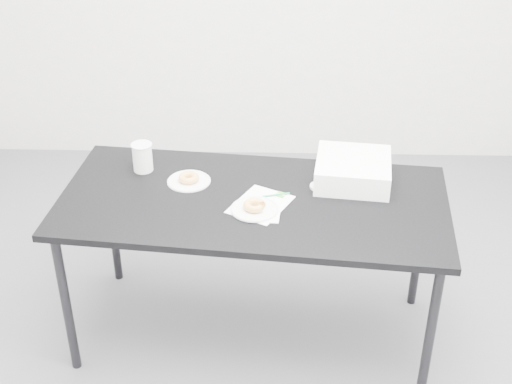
{
  "coord_description": "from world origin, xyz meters",
  "views": [
    {
      "loc": [
        0.13,
        -2.59,
        2.46
      ],
      "look_at": [
        0.05,
        0.02,
        0.87
      ],
      "focal_mm": 50.0,
      "sensor_mm": 36.0,
      "label": 1
    }
  ],
  "objects_px": {
    "donut_near": "(255,205)",
    "plate_far": "(189,181)",
    "table": "(253,210)",
    "scorecard": "(260,204)",
    "bakery_box": "(353,170)",
    "donut_far": "(189,178)",
    "pen": "(276,195)",
    "coffee_cup": "(142,157)",
    "plate_near": "(255,209)"
  },
  "relations": [
    {
      "from": "donut_near",
      "to": "plate_far",
      "type": "distance_m",
      "value": 0.39
    },
    {
      "from": "table",
      "to": "plate_far",
      "type": "relative_size",
      "value": 8.96
    },
    {
      "from": "table",
      "to": "scorecard",
      "type": "height_order",
      "value": "scorecard"
    },
    {
      "from": "donut_near",
      "to": "plate_far",
      "type": "bearing_deg",
      "value": 142.93
    },
    {
      "from": "table",
      "to": "bakery_box",
      "type": "relative_size",
      "value": 5.35
    },
    {
      "from": "donut_near",
      "to": "plate_far",
      "type": "xyz_separation_m",
      "value": [
        -0.31,
        0.23,
        -0.02
      ]
    },
    {
      "from": "donut_far",
      "to": "pen",
      "type": "bearing_deg",
      "value": -16.03
    },
    {
      "from": "plate_far",
      "to": "bakery_box",
      "type": "distance_m",
      "value": 0.76
    },
    {
      "from": "coffee_cup",
      "to": "bakery_box",
      "type": "xyz_separation_m",
      "value": [
        0.98,
        -0.07,
        -0.01
      ]
    },
    {
      "from": "scorecard",
      "to": "coffee_cup",
      "type": "bearing_deg",
      "value": -179.5
    },
    {
      "from": "plate_far",
      "to": "donut_near",
      "type": "bearing_deg",
      "value": -37.07
    },
    {
      "from": "scorecard",
      "to": "coffee_cup",
      "type": "xyz_separation_m",
      "value": [
        -0.56,
        0.29,
        0.07
      ]
    },
    {
      "from": "plate_near",
      "to": "coffee_cup",
      "type": "height_order",
      "value": "coffee_cup"
    },
    {
      "from": "scorecard",
      "to": "plate_near",
      "type": "height_order",
      "value": "plate_near"
    },
    {
      "from": "table",
      "to": "plate_far",
      "type": "xyz_separation_m",
      "value": [
        -0.3,
        0.14,
        0.06
      ]
    },
    {
      "from": "plate_far",
      "to": "coffee_cup",
      "type": "xyz_separation_m",
      "value": [
        -0.23,
        0.1,
        0.07
      ]
    },
    {
      "from": "plate_far",
      "to": "donut_far",
      "type": "distance_m",
      "value": 0.02
    },
    {
      "from": "table",
      "to": "pen",
      "type": "xyz_separation_m",
      "value": [
        0.1,
        0.03,
        0.07
      ]
    },
    {
      "from": "scorecard",
      "to": "donut_near",
      "type": "distance_m",
      "value": 0.06
    },
    {
      "from": "plate_near",
      "to": "donut_near",
      "type": "distance_m",
      "value": 0.02
    },
    {
      "from": "donut_near",
      "to": "plate_near",
      "type": "bearing_deg",
      "value": 0.0
    },
    {
      "from": "plate_far",
      "to": "coffee_cup",
      "type": "relative_size",
      "value": 1.44
    },
    {
      "from": "scorecard",
      "to": "bakery_box",
      "type": "height_order",
      "value": "bakery_box"
    },
    {
      "from": "scorecard",
      "to": "coffee_cup",
      "type": "distance_m",
      "value": 0.64
    },
    {
      "from": "coffee_cup",
      "to": "donut_far",
      "type": "bearing_deg",
      "value": -24.59
    },
    {
      "from": "donut_far",
      "to": "coffee_cup",
      "type": "distance_m",
      "value": 0.26
    },
    {
      "from": "pen",
      "to": "bakery_box",
      "type": "bearing_deg",
      "value": 7.56
    },
    {
      "from": "donut_near",
      "to": "bakery_box",
      "type": "height_order",
      "value": "bakery_box"
    },
    {
      "from": "table",
      "to": "coffee_cup",
      "type": "relative_size",
      "value": 12.95
    },
    {
      "from": "donut_near",
      "to": "table",
      "type": "bearing_deg",
      "value": 95.9
    },
    {
      "from": "donut_far",
      "to": "plate_far",
      "type": "bearing_deg",
      "value": 0.0
    },
    {
      "from": "scorecard",
      "to": "donut_far",
      "type": "bearing_deg",
      "value": 178.59
    },
    {
      "from": "scorecard",
      "to": "bakery_box",
      "type": "bearing_deg",
      "value": 55.59
    },
    {
      "from": "table",
      "to": "plate_near",
      "type": "distance_m",
      "value": 0.11
    },
    {
      "from": "plate_near",
      "to": "bakery_box",
      "type": "distance_m",
      "value": 0.52
    },
    {
      "from": "table",
      "to": "pen",
      "type": "distance_m",
      "value": 0.12
    },
    {
      "from": "plate_far",
      "to": "pen",
      "type": "bearing_deg",
      "value": -16.03
    },
    {
      "from": "pen",
      "to": "donut_far",
      "type": "height_order",
      "value": "donut_far"
    },
    {
      "from": "scorecard",
      "to": "donut_far",
      "type": "distance_m",
      "value": 0.39
    },
    {
      "from": "table",
      "to": "donut_near",
      "type": "relative_size",
      "value": 18.37
    },
    {
      "from": "pen",
      "to": "plate_near",
      "type": "height_order",
      "value": "pen"
    },
    {
      "from": "donut_near",
      "to": "scorecard",
      "type": "bearing_deg",
      "value": 61.39
    },
    {
      "from": "donut_near",
      "to": "donut_far",
      "type": "bearing_deg",
      "value": 142.93
    },
    {
      "from": "scorecard",
      "to": "donut_far",
      "type": "height_order",
      "value": "donut_far"
    },
    {
      "from": "donut_near",
      "to": "bakery_box",
      "type": "xyz_separation_m",
      "value": [
        0.45,
        0.27,
        0.03
      ]
    },
    {
      "from": "table",
      "to": "donut_far",
      "type": "relative_size",
      "value": 19.08
    },
    {
      "from": "pen",
      "to": "donut_far",
      "type": "distance_m",
      "value": 0.42
    },
    {
      "from": "donut_near",
      "to": "donut_far",
      "type": "height_order",
      "value": "donut_near"
    },
    {
      "from": "scorecard",
      "to": "plate_far",
      "type": "xyz_separation_m",
      "value": [
        -0.34,
        0.19,
        0.0
      ]
    },
    {
      "from": "coffee_cup",
      "to": "donut_near",
      "type": "bearing_deg",
      "value": -32.19
    }
  ]
}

